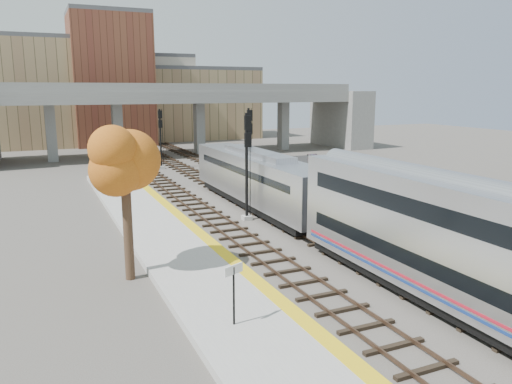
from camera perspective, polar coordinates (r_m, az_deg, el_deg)
name	(u,v)px	position (r m, az deg, el deg)	size (l,w,h in m)	color
ground	(333,258)	(26.93, 8.78, -7.46)	(160.00, 160.00, 0.00)	#47423D
platform	(202,275)	(23.93, -6.20, -9.43)	(4.50, 60.00, 0.35)	#9E9E99
yellow_strip	(239,266)	(24.47, -1.92, -8.43)	(0.70, 60.00, 0.01)	yellow
tracks	(254,206)	(37.95, -0.24, -1.57)	(10.70, 95.00, 0.25)	black
overpass	(184,112)	(69.01, -8.21, 9.09)	(54.00, 12.00, 9.50)	slate
buildings_far	(128,95)	(89.19, -14.44, 10.74)	(43.00, 21.00, 20.60)	#9E865C
parking_lot	(304,167)	(57.35, 5.49, 2.84)	(14.00, 18.00, 0.04)	black
locomotive	(257,178)	(37.12, 0.14, 1.61)	(3.02, 19.05, 4.10)	#A8AAB2
signal_mast_near	(247,168)	(33.35, -1.04, 2.82)	(0.60, 0.64, 7.25)	#9E9E99
signal_mast_mid	(249,150)	(43.37, -0.82, 4.82)	(0.60, 0.64, 7.19)	#9E9E99
signal_mast_far	(161,140)	(56.68, -10.84, 5.84)	(0.60, 0.64, 6.64)	#9E9E99
station_sign	(234,282)	(18.18, -2.57, -10.25)	(0.84, 0.41, 2.27)	black
tree	(124,154)	(23.14, -14.86, 4.17)	(3.60, 3.60, 7.95)	#382619
car_a	(295,169)	(52.13, 4.46, 2.69)	(1.46, 3.64, 1.24)	#99999E
car_b	(287,161)	(57.58, 3.54, 3.52)	(1.25, 3.59, 1.18)	#99999E
car_c	(321,160)	(59.28, 7.41, 3.64)	(1.54, 3.79, 1.10)	#99999E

